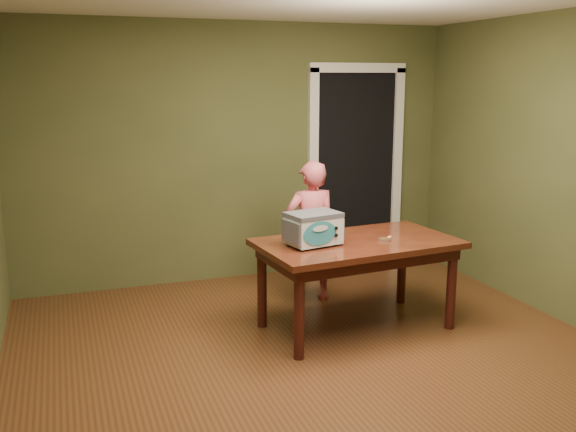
{
  "coord_description": "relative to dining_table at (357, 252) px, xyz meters",
  "views": [
    {
      "loc": [
        -1.72,
        -3.78,
        2.05
      ],
      "look_at": [
        -0.01,
        1.0,
        0.95
      ],
      "focal_mm": 40.0,
      "sensor_mm": 36.0,
      "label": 1
    }
  ],
  "objects": [
    {
      "name": "floor",
      "position": [
        -0.52,
        -0.79,
        -0.65
      ],
      "size": [
        5.0,
        5.0,
        0.0
      ],
      "primitive_type": "plane",
      "color": "#593419",
      "rests_on": "ground"
    },
    {
      "name": "room_shell",
      "position": [
        -0.52,
        -0.79,
        1.06
      ],
      "size": [
        4.52,
        5.02,
        2.61
      ],
      "color": "brown",
      "rests_on": "ground"
    },
    {
      "name": "doorway",
      "position": [
        0.78,
        1.99,
        0.41
      ],
      "size": [
        1.1,
        0.66,
        2.25
      ],
      "color": "black",
      "rests_on": "ground"
    },
    {
      "name": "dining_table",
      "position": [
        0.0,
        0.0,
        0.0
      ],
      "size": [
        1.68,
        1.05,
        0.75
      ],
      "rotation": [
        0.0,
        0.0,
        0.1
      ],
      "color": "#39150D",
      "rests_on": "floor"
    },
    {
      "name": "toy_oven",
      "position": [
        -0.4,
        -0.02,
        0.24
      ],
      "size": [
        0.47,
        0.37,
        0.26
      ],
      "rotation": [
        0.0,
        0.0,
        0.21
      ],
      "color": "#4C4F54",
      "rests_on": "dining_table"
    },
    {
      "name": "baking_pan",
      "position": [
        0.2,
        -0.09,
        0.11
      ],
      "size": [
        0.1,
        0.1,
        0.02
      ],
      "color": "silver",
      "rests_on": "dining_table"
    },
    {
      "name": "spatula",
      "position": [
        0.25,
        -0.04,
        0.1
      ],
      "size": [
        0.15,
        0.14,
        0.01
      ],
      "primitive_type": "cube",
      "rotation": [
        0.0,
        0.0,
        0.72
      ],
      "color": "#F9CA6C",
      "rests_on": "dining_table"
    },
    {
      "name": "child",
      "position": [
        -0.12,
        0.74,
        0.01
      ],
      "size": [
        0.49,
        0.33,
        1.32
      ],
      "primitive_type": "imported",
      "rotation": [
        0.0,
        0.0,
        3.1
      ],
      "color": "#CF5560",
      "rests_on": "floor"
    }
  ]
}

